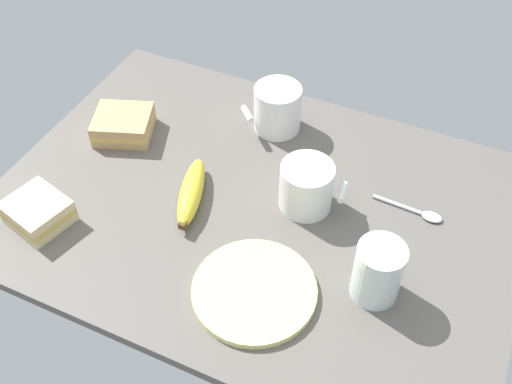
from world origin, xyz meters
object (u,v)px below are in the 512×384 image
(sandwich_side, at_px, (123,125))
(banana, at_px, (191,192))
(sandwich_main, at_px, (38,212))
(coffee_mug_milky, at_px, (307,186))
(plate_of_food, at_px, (254,291))
(spoon, at_px, (418,212))
(glass_of_milk, at_px, (377,274))
(coffee_mug_black, at_px, (277,108))

(sandwich_side, relative_size, banana, 0.81)
(sandwich_side, bearing_deg, sandwich_main, 88.60)
(banana, bearing_deg, coffee_mug_milky, -158.40)
(plate_of_food, xyz_separation_m, spoon, (-0.19, -0.27, -0.00))
(sandwich_main, xyz_separation_m, sandwich_side, (-0.01, -0.25, 0.00))
(spoon, bearing_deg, sandwich_main, 26.03)
(sandwich_side, height_order, spoon, sandwich_side)
(plate_of_food, height_order, sandwich_main, sandwich_main)
(glass_of_milk, xyz_separation_m, banana, (0.35, -0.05, -0.03))
(coffee_mug_milky, height_order, sandwich_side, coffee_mug_milky)
(coffee_mug_black, bearing_deg, sandwich_side, 28.32)
(sandwich_main, height_order, spoon, sandwich_main)
(plate_of_food, bearing_deg, spoon, -125.33)
(plate_of_food, bearing_deg, banana, -35.96)
(coffee_mug_black, distance_m, glass_of_milk, 0.41)
(coffee_mug_milky, distance_m, sandwich_main, 0.46)
(coffee_mug_milky, bearing_deg, banana, 21.60)
(plate_of_food, relative_size, spoon, 1.55)
(plate_of_food, bearing_deg, coffee_mug_black, -71.70)
(plate_of_food, distance_m, spoon, 0.33)
(coffee_mug_black, xyz_separation_m, sandwich_main, (0.27, 0.39, -0.03))
(glass_of_milk, bearing_deg, plate_of_food, 25.81)
(glass_of_milk, bearing_deg, coffee_mug_black, -45.52)
(plate_of_food, distance_m, banana, 0.22)
(glass_of_milk, bearing_deg, sandwich_main, 9.95)
(plate_of_food, distance_m, sandwich_side, 0.45)
(coffee_mug_milky, xyz_separation_m, sandwich_main, (0.40, 0.22, -0.02))
(coffee_mug_black, xyz_separation_m, coffee_mug_milky, (-0.13, 0.17, -0.00))
(coffee_mug_milky, height_order, banana, coffee_mug_milky)
(glass_of_milk, relative_size, banana, 0.62)
(coffee_mug_black, bearing_deg, sandwich_main, 55.55)
(banana, height_order, spoon, banana)
(coffee_mug_black, relative_size, sandwich_side, 0.81)
(sandwich_main, distance_m, sandwich_side, 0.25)
(coffee_mug_black, relative_size, sandwich_main, 0.94)
(glass_of_milk, distance_m, spoon, 0.19)
(coffee_mug_black, distance_m, coffee_mug_milky, 0.21)
(plate_of_food, height_order, sandwich_side, sandwich_side)
(sandwich_main, relative_size, spoon, 0.93)
(coffee_mug_milky, distance_m, glass_of_milk, 0.20)
(glass_of_milk, xyz_separation_m, spoon, (-0.02, -0.19, -0.04))
(plate_of_food, bearing_deg, coffee_mug_milky, -90.91)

